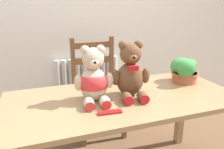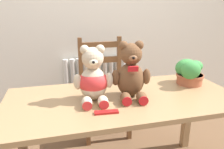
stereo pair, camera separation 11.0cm
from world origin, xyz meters
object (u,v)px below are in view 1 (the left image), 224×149
object	(u,v)px
teddy_bear_right	(131,73)
potted_plant	(184,70)
wooden_chair_behind	(97,89)
teddy_bear_left	(94,79)
chocolate_bar	(110,112)

from	to	relation	value
teddy_bear_right	potted_plant	distance (m)	0.51
teddy_bear_right	wooden_chair_behind	bearing A→B (deg)	-80.53
teddy_bear_right	potted_plant	bearing A→B (deg)	-159.07
wooden_chair_behind	teddy_bear_left	size ratio (longest dim) A/B	2.78
wooden_chair_behind	teddy_bear_left	distance (m)	0.90
teddy_bear_left	wooden_chair_behind	bearing A→B (deg)	-100.56
wooden_chair_behind	potted_plant	xyz separation A→B (m)	(0.51, -0.67, 0.34)
wooden_chair_behind	teddy_bear_left	world-z (taller)	teddy_bear_left
potted_plant	teddy_bear_left	bearing A→B (deg)	-171.90
teddy_bear_left	teddy_bear_right	bearing A→B (deg)	-175.23
teddy_bear_right	chocolate_bar	distance (m)	0.32
wooden_chair_behind	potted_plant	world-z (taller)	wooden_chair_behind
wooden_chair_behind	potted_plant	distance (m)	0.91
teddy_bear_left	potted_plant	distance (m)	0.75
wooden_chair_behind	teddy_bear_right	xyz separation A→B (m)	(0.01, -0.78, 0.40)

